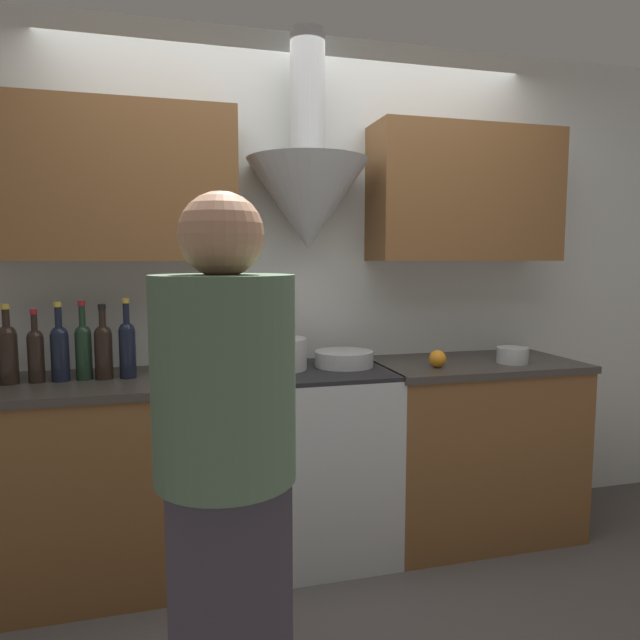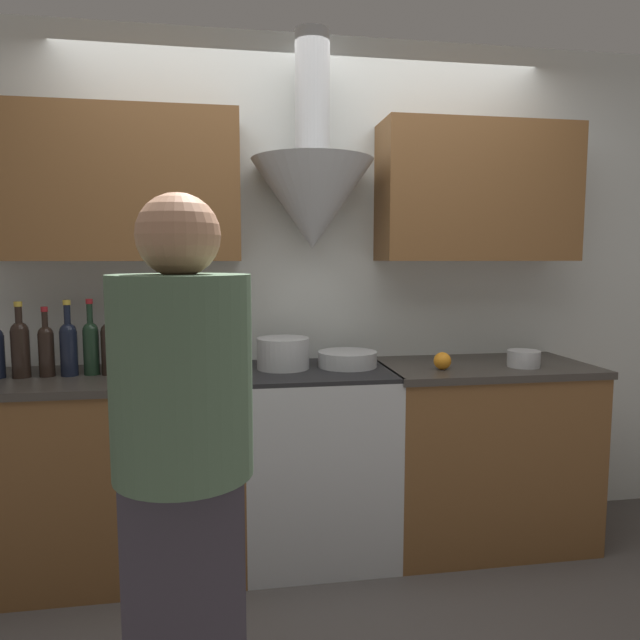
{
  "view_description": "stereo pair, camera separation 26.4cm",
  "coord_description": "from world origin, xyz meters",
  "px_view_note": "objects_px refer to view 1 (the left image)",
  "views": [
    {
      "loc": [
        -0.68,
        -2.32,
        1.46
      ],
      "look_at": [
        0.0,
        0.22,
        1.18
      ],
      "focal_mm": 32.0,
      "sensor_mm": 36.0,
      "label": 1
    },
    {
      "loc": [
        -0.42,
        -2.38,
        1.46
      ],
      "look_at": [
        0.0,
        0.22,
        1.18
      ],
      "focal_mm": 32.0,
      "sensor_mm": 36.0,
      "label": 2
    }
  ],
  "objects_px": {
    "wine_bottle_2": "(36,353)",
    "wine_bottle_4": "(83,348)",
    "wine_bottle_1": "(8,351)",
    "wine_bottle_5": "(104,349)",
    "stove_range": "(315,460)",
    "mixing_bowl": "(344,359)",
    "wine_bottle_3": "(60,350)",
    "person_foreground_left": "(226,474)",
    "orange_fruit": "(438,359)",
    "wine_bottle_6": "(127,346)",
    "saucepan": "(513,355)",
    "stock_pot": "(281,354)"
  },
  "relations": [
    {
      "from": "wine_bottle_3",
      "to": "wine_bottle_4",
      "type": "distance_m",
      "value": 0.1
    },
    {
      "from": "wine_bottle_3",
      "to": "person_foreground_left",
      "type": "xyz_separation_m",
      "value": [
        0.6,
        -1.2,
        -0.17
      ]
    },
    {
      "from": "wine_bottle_2",
      "to": "mixing_bowl",
      "type": "relative_size",
      "value": 1.09
    },
    {
      "from": "wine_bottle_1",
      "to": "mixing_bowl",
      "type": "xyz_separation_m",
      "value": [
        1.51,
        0.02,
        -0.1
      ]
    },
    {
      "from": "wine_bottle_4",
      "to": "wine_bottle_6",
      "type": "relative_size",
      "value": 0.98
    },
    {
      "from": "wine_bottle_2",
      "to": "wine_bottle_3",
      "type": "height_order",
      "value": "wine_bottle_3"
    },
    {
      "from": "stove_range",
      "to": "orange_fruit",
      "type": "bearing_deg",
      "value": -10.71
    },
    {
      "from": "wine_bottle_2",
      "to": "mixing_bowl",
      "type": "xyz_separation_m",
      "value": [
        1.4,
        0.01,
        -0.09
      ]
    },
    {
      "from": "wine_bottle_6",
      "to": "orange_fruit",
      "type": "height_order",
      "value": "wine_bottle_6"
    },
    {
      "from": "stove_range",
      "to": "wine_bottle_1",
      "type": "height_order",
      "value": "wine_bottle_1"
    },
    {
      "from": "orange_fruit",
      "to": "person_foreground_left",
      "type": "bearing_deg",
      "value": -137.07
    },
    {
      "from": "wine_bottle_5",
      "to": "wine_bottle_6",
      "type": "bearing_deg",
      "value": -1.7
    },
    {
      "from": "wine_bottle_1",
      "to": "wine_bottle_3",
      "type": "distance_m",
      "value": 0.2
    },
    {
      "from": "wine_bottle_1",
      "to": "person_foreground_left",
      "type": "bearing_deg",
      "value": -56.07
    },
    {
      "from": "mixing_bowl",
      "to": "person_foreground_left",
      "type": "height_order",
      "value": "person_foreground_left"
    },
    {
      "from": "wine_bottle_5",
      "to": "person_foreground_left",
      "type": "distance_m",
      "value": 1.28
    },
    {
      "from": "wine_bottle_2",
      "to": "wine_bottle_6",
      "type": "relative_size",
      "value": 0.89
    },
    {
      "from": "wine_bottle_2",
      "to": "wine_bottle_6",
      "type": "height_order",
      "value": "wine_bottle_6"
    },
    {
      "from": "wine_bottle_5",
      "to": "stove_range",
      "type": "bearing_deg",
      "value": -1.14
    },
    {
      "from": "mixing_bowl",
      "to": "person_foreground_left",
      "type": "relative_size",
      "value": 0.18
    },
    {
      "from": "person_foreground_left",
      "to": "wine_bottle_2",
      "type": "bearing_deg",
      "value": 120.1
    },
    {
      "from": "stove_range",
      "to": "mixing_bowl",
      "type": "relative_size",
      "value": 3.17
    },
    {
      "from": "wine_bottle_1",
      "to": "saucepan",
      "type": "bearing_deg",
      "value": -2.96
    },
    {
      "from": "wine_bottle_4",
      "to": "saucepan",
      "type": "relative_size",
      "value": 2.2
    },
    {
      "from": "wine_bottle_3",
      "to": "stock_pot",
      "type": "distance_m",
      "value": 0.98
    },
    {
      "from": "saucepan",
      "to": "wine_bottle_2",
      "type": "bearing_deg",
      "value": 176.74
    },
    {
      "from": "mixing_bowl",
      "to": "wine_bottle_5",
      "type": "bearing_deg",
      "value": -179.24
    },
    {
      "from": "saucepan",
      "to": "person_foreground_left",
      "type": "height_order",
      "value": "person_foreground_left"
    },
    {
      "from": "wine_bottle_1",
      "to": "wine_bottle_4",
      "type": "relative_size",
      "value": 0.98
    },
    {
      "from": "stove_range",
      "to": "stock_pot",
      "type": "xyz_separation_m",
      "value": [
        -0.16,
        0.04,
        0.54
      ]
    },
    {
      "from": "wine_bottle_3",
      "to": "saucepan",
      "type": "xyz_separation_m",
      "value": [
        2.16,
        -0.13,
        -0.1
      ]
    },
    {
      "from": "orange_fruit",
      "to": "person_foreground_left",
      "type": "distance_m",
      "value": 1.56
    },
    {
      "from": "wine_bottle_1",
      "to": "orange_fruit",
      "type": "height_order",
      "value": "wine_bottle_1"
    },
    {
      "from": "wine_bottle_6",
      "to": "mixing_bowl",
      "type": "distance_m",
      "value": 1.03
    },
    {
      "from": "stock_pot",
      "to": "orange_fruit",
      "type": "distance_m",
      "value": 0.77
    },
    {
      "from": "wine_bottle_1",
      "to": "wine_bottle_3",
      "type": "xyz_separation_m",
      "value": [
        0.2,
        0.01,
        -0.0
      ]
    },
    {
      "from": "wine_bottle_1",
      "to": "person_foreground_left",
      "type": "distance_m",
      "value": 1.44
    },
    {
      "from": "wine_bottle_3",
      "to": "saucepan",
      "type": "height_order",
      "value": "wine_bottle_3"
    },
    {
      "from": "wine_bottle_3",
      "to": "wine_bottle_4",
      "type": "height_order",
      "value": "wine_bottle_4"
    },
    {
      "from": "mixing_bowl",
      "to": "stock_pot",
      "type": "bearing_deg",
      "value": 179.65
    },
    {
      "from": "wine_bottle_3",
      "to": "wine_bottle_1",
      "type": "bearing_deg",
      "value": -177.9
    },
    {
      "from": "wine_bottle_6",
      "to": "person_foreground_left",
      "type": "height_order",
      "value": "person_foreground_left"
    },
    {
      "from": "wine_bottle_3",
      "to": "stock_pot",
      "type": "height_order",
      "value": "wine_bottle_3"
    },
    {
      "from": "stove_range",
      "to": "orange_fruit",
      "type": "distance_m",
      "value": 0.79
    },
    {
      "from": "wine_bottle_2",
      "to": "wine_bottle_4",
      "type": "bearing_deg",
      "value": 3.5
    },
    {
      "from": "wine_bottle_1",
      "to": "wine_bottle_2",
      "type": "height_order",
      "value": "wine_bottle_1"
    },
    {
      "from": "wine_bottle_2",
      "to": "wine_bottle_4",
      "type": "relative_size",
      "value": 0.91
    },
    {
      "from": "stove_range",
      "to": "wine_bottle_5",
      "type": "distance_m",
      "value": 1.13
    },
    {
      "from": "wine_bottle_5",
      "to": "wine_bottle_4",
      "type": "bearing_deg",
      "value": 171.38
    },
    {
      "from": "saucepan",
      "to": "person_foreground_left",
      "type": "relative_size",
      "value": 0.1
    }
  ]
}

